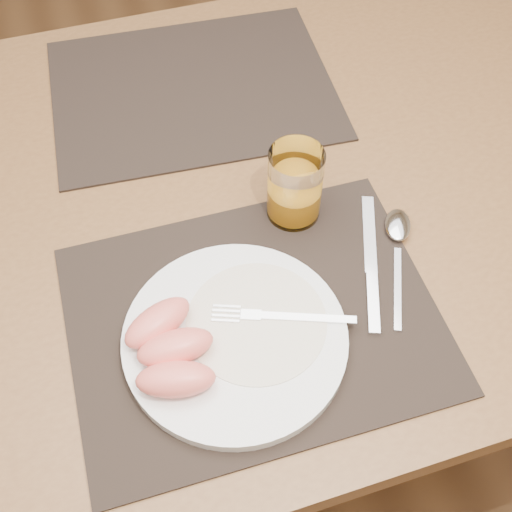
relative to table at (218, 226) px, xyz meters
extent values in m
plane|color=brown|center=(0.00, 0.00, -0.67)|extent=(5.00, 5.00, 0.00)
cube|color=brown|center=(0.00, 0.00, 0.06)|extent=(1.40, 0.90, 0.04)
cylinder|color=brown|center=(0.62, 0.37, -0.31)|extent=(0.06, 0.06, 0.71)
cube|color=black|center=(-0.01, -0.22, 0.09)|extent=(0.45, 0.36, 0.00)
cube|color=black|center=(0.02, 0.22, 0.09)|extent=(0.47, 0.38, 0.00)
cylinder|color=white|center=(-0.04, -0.25, 0.10)|extent=(0.27, 0.27, 0.02)
cylinder|color=white|center=(-0.01, -0.24, 0.10)|extent=(0.17, 0.17, 0.00)
cube|color=silver|center=(0.05, -0.25, 0.11)|extent=(0.11, 0.05, 0.00)
cube|color=silver|center=(-0.02, -0.23, 0.11)|extent=(0.03, 0.02, 0.00)
cube|color=silver|center=(-0.04, -0.21, 0.11)|extent=(0.04, 0.03, 0.00)
cube|color=silver|center=(0.18, -0.14, 0.09)|extent=(0.06, 0.13, 0.00)
cube|color=silver|center=(0.14, -0.25, 0.09)|extent=(0.05, 0.09, 0.01)
cube|color=silver|center=(0.18, -0.23, 0.09)|extent=(0.06, 0.12, 0.00)
ellipsoid|color=silver|center=(0.22, -0.14, 0.09)|extent=(0.06, 0.07, 0.01)
cylinder|color=white|center=(0.09, -0.07, 0.14)|extent=(0.07, 0.07, 0.11)
cylinder|color=orange|center=(0.09, -0.07, 0.11)|extent=(0.06, 0.06, 0.04)
ellipsoid|color=#EF7461|center=(-0.12, -0.29, 0.12)|extent=(0.10, 0.06, 0.04)
ellipsoid|color=#EF7461|center=(-0.11, -0.25, 0.12)|extent=(0.09, 0.04, 0.04)
ellipsoid|color=#EF7461|center=(-0.13, -0.21, 0.12)|extent=(0.10, 0.08, 0.04)
camera|label=1|loc=(-0.13, -0.60, 0.78)|focal=45.00mm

